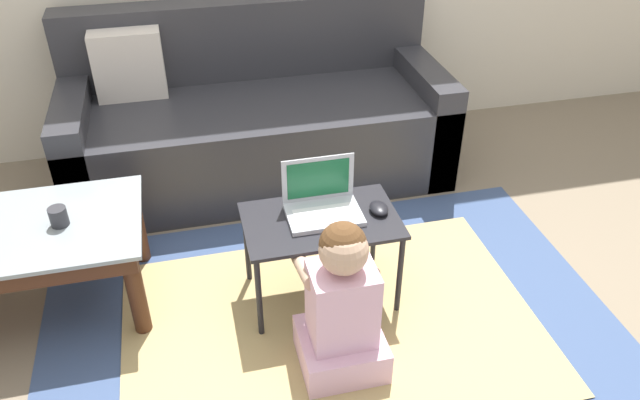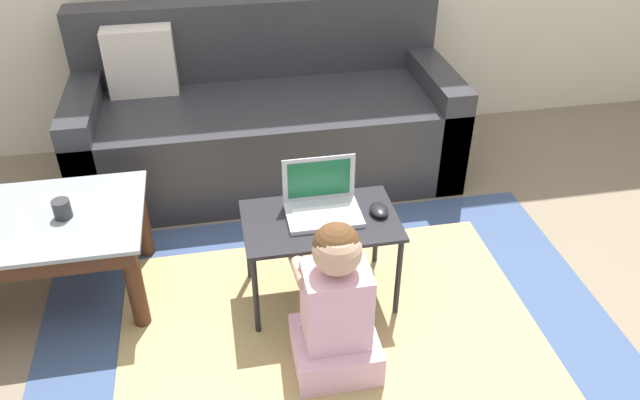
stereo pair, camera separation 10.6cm
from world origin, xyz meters
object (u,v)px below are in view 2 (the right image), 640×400
person_seated (336,307)px  computer_mouse (379,210)px  cup_on_table (62,209)px  laptop_desk (320,228)px  couch (265,120)px  laptop (322,206)px  coffee_table (5,235)px

person_seated → computer_mouse: bearing=55.9°
person_seated → cup_on_table: bearing=150.0°
computer_mouse → laptop_desk: bearing=178.9°
couch → laptop_desk: couch is taller
laptop → cup_on_table: (-1.04, 0.15, 0.02)m
couch → person_seated: 1.51m
laptop_desk → cup_on_table: 1.05m
laptop_desk → laptop: size_ratio=2.09×
laptop_desk → person_seated: bearing=-92.4°
couch → coffee_table: (-1.17, -0.92, 0.05)m
laptop → computer_mouse: bearing=-10.9°
laptop → cup_on_table: 1.05m
coffee_table → person_seated: (1.26, -0.60, -0.06)m
laptop_desk → person_seated: person_seated is taller
person_seated → cup_on_table: size_ratio=8.50×
coffee_table → computer_mouse: computer_mouse is taller
cup_on_table → couch: bearing=45.4°
laptop_desk → laptop: laptop is taller
coffee_table → laptop: bearing=-7.2°
couch → laptop_desk: size_ratio=3.20×
coffee_table → person_seated: size_ratio=1.68×
cup_on_table → laptop_desk: bearing=-10.5°
laptop → person_seated: size_ratio=0.45×
laptop_desk → computer_mouse: 0.25m
laptop_desk → person_seated: (-0.02, -0.39, -0.07)m
laptop → coffee_table: bearing=172.8°
person_seated → laptop: bearing=85.7°
laptop_desk → computer_mouse: computer_mouse is taller
couch → cup_on_table: size_ratio=25.91×
person_seated → cup_on_table: 1.18m
computer_mouse → cup_on_table: cup_on_table is taller
coffee_table → cup_on_table: size_ratio=14.29×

